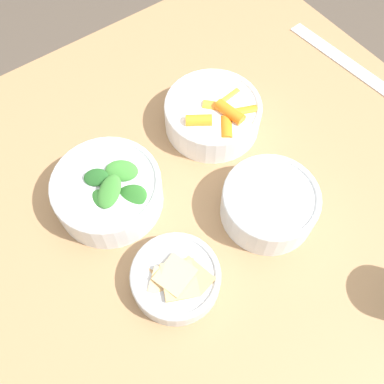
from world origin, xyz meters
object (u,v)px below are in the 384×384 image
object	(u,v)px
ruler	(355,69)
bowl_carrots	(213,114)
bowl_beans_hotdog	(269,204)
bowl_greens	(108,191)
bowl_cookies	(176,277)

from	to	relation	value
ruler	bowl_carrots	bearing A→B (deg)	-99.98
bowl_beans_hotdog	bowl_greens	bearing A→B (deg)	-130.85
bowl_beans_hotdog	ruler	world-z (taller)	bowl_beans_hotdog
bowl_greens	bowl_beans_hotdog	xyz separation A→B (m)	(0.17, 0.19, -0.00)
bowl_greens	bowl_beans_hotdog	bearing A→B (deg)	49.15
bowl_beans_hotdog	bowl_carrots	bearing A→B (deg)	169.20
ruler	bowl_greens	bearing A→B (deg)	-93.01
bowl_carrots	ruler	distance (m)	0.32
bowl_greens	bowl_beans_hotdog	size ratio (longest dim) A/B	1.16
bowl_cookies	ruler	size ratio (longest dim) A/B	0.41
bowl_carrots	bowl_beans_hotdog	size ratio (longest dim) A/B	1.13
bowl_carrots	bowl_beans_hotdog	xyz separation A→B (m)	(0.19, -0.04, -0.00)
bowl_greens	bowl_cookies	size ratio (longest dim) A/B	1.33
bowl_beans_hotdog	ruler	bearing A→B (deg)	111.57
bowl_carrots	bowl_greens	size ratio (longest dim) A/B	0.97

